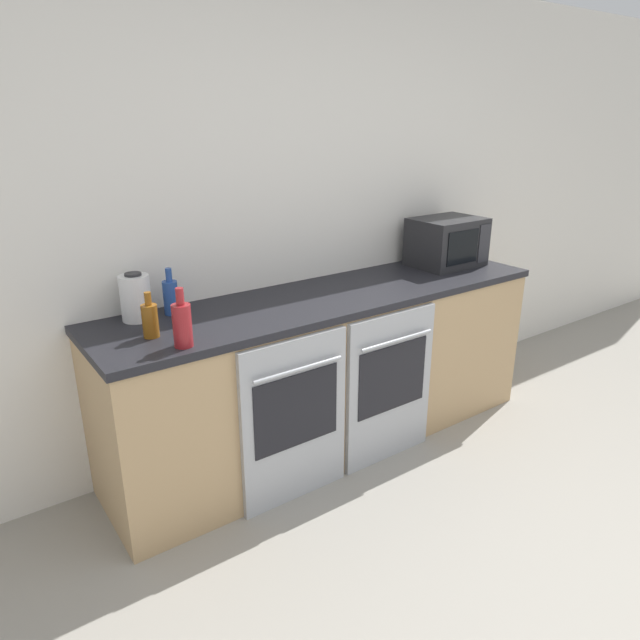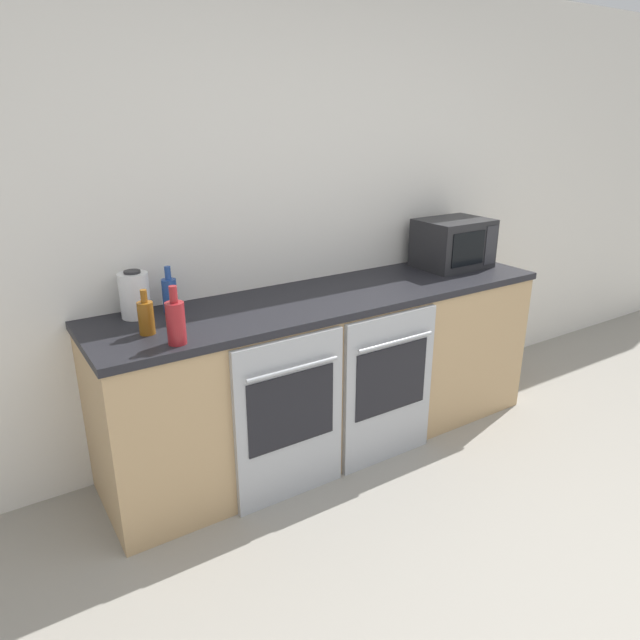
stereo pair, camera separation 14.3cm
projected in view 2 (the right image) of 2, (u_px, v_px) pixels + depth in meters
The scene contains 9 objects.
wall_back at pixel (298, 217), 3.29m from camera, with size 10.00×0.06×2.60m.
counter_back at pixel (331, 370), 3.30m from camera, with size 2.64×0.66×0.93m.
oven_left at pixel (290, 420), 2.80m from camera, with size 0.60×0.06×0.88m.
oven_right at pixel (389, 388), 3.12m from camera, with size 0.60×0.06×0.88m.
microwave at pixel (453, 243), 3.65m from camera, with size 0.45×0.34×0.31m.
bottle_blue at pixel (170, 294), 2.83m from camera, with size 0.07×0.07×0.23m.
bottle_amber at pixel (146, 317), 2.54m from camera, with size 0.07×0.07×0.21m.
bottle_red at pixel (176, 321), 2.42m from camera, with size 0.08×0.08×0.26m.
kettle at pixel (135, 295), 2.75m from camera, with size 0.14×0.14×0.23m.
Camera 2 is at (-1.69, -0.53, 1.86)m, focal length 32.00 mm.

